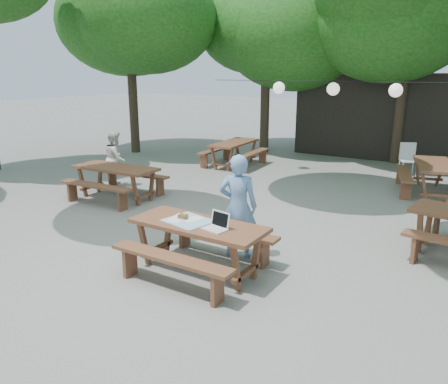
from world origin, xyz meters
TOP-DOWN VIEW (x-y plane):
  - ground at (0.00, 0.00)m, footprint 80.00×80.00m
  - pavilion at (0.50, 10.50)m, footprint 6.00×3.00m
  - main_picnic_table at (0.24, -0.91)m, footprint 2.00×1.58m
  - picnic_table_nw at (-3.60, 1.23)m, footprint 2.04×1.67m
  - picnic_table_far_w at (-3.18, 5.82)m, footprint 1.71×2.05m
  - picnic_table_far_e at (2.55, 5.56)m, footprint 2.00×2.23m
  - woman at (0.44, -0.12)m, footprint 0.70×0.59m
  - second_person at (-4.49, 2.11)m, footprint 0.83×0.87m
  - plastic_chair at (1.66, 7.40)m, footprint 0.58×0.58m
  - laptop at (0.60, -0.96)m, footprint 0.37×0.31m
  - tabletop_clutter at (0.03, -0.90)m, footprint 0.75×0.67m
  - paper_lanterns at (-0.19, 6.00)m, footprint 9.00×0.34m

SIDE VIEW (x-z plane):
  - ground at x=0.00m, z-range 0.00..0.00m
  - plastic_chair at x=1.66m, z-range -0.19..0.71m
  - main_picnic_table at x=0.24m, z-range 0.01..0.76m
  - picnic_table_nw at x=-3.60m, z-range 0.01..0.76m
  - picnic_table_far_w at x=-3.18m, z-range 0.01..0.76m
  - picnic_table_far_e at x=2.55m, z-range 0.01..0.76m
  - second_person at x=-4.49m, z-range 0.00..1.41m
  - tabletop_clutter at x=0.03m, z-range 0.72..0.80m
  - laptop at x=0.60m, z-range 0.69..0.93m
  - woman at x=0.44m, z-range 0.00..1.65m
  - pavilion at x=0.50m, z-range 0.00..2.80m
  - paper_lanterns at x=-0.19m, z-range 2.21..2.59m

